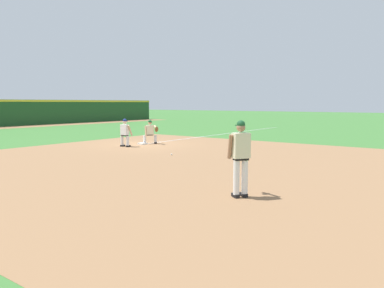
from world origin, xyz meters
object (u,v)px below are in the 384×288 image
baseball (171,154)px  pitcher (241,154)px  first_baseman (151,131)px  baserunner (125,132)px  first_base_bag (143,144)px

baseball → pitcher: bearing=-127.9°
pitcher → first_baseman: pitcher is taller
baserunner → first_baseman: bearing=-4.1°
pitcher → baseball: bearing=52.1°
baseball → baserunner: bearing=75.6°
baserunner → baseball: bearing=-104.4°
first_baseman → baserunner: 1.81m
first_base_bag → first_baseman: 0.85m
first_base_bag → pitcher: size_ratio=0.20×
first_base_bag → baserunner: size_ratio=0.26×
baseball → baserunner: baserunner is taller
first_baseman → pitcher: bearing=-127.3°
first_baseman → baseball: bearing=-126.4°
first_base_bag → first_baseman: (0.46, -0.18, 0.69)m
baseball → baserunner: size_ratio=0.05×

